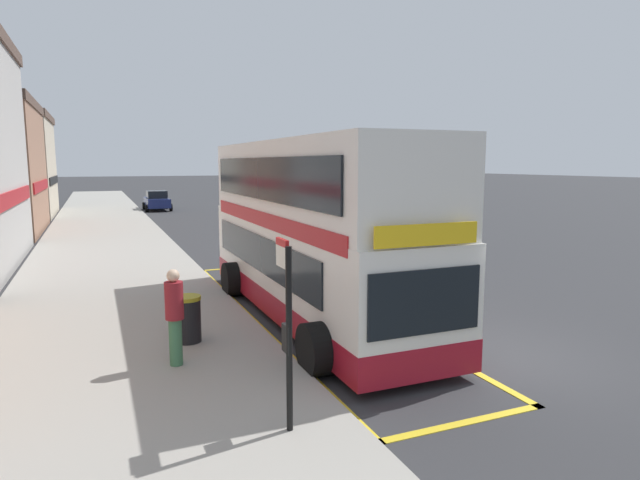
{
  "coord_description": "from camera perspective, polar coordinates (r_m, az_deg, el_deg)",
  "views": [
    {
      "loc": [
        -7.39,
        -8.13,
        3.87
      ],
      "look_at": [
        -2.21,
        4.25,
        1.95
      ],
      "focal_mm": 30.22,
      "sensor_mm": 36.0,
      "label": 1
    }
  ],
  "objects": [
    {
      "name": "ground_plane",
      "position": [
        40.98,
        -12.22,
        2.54
      ],
      "size": [
        260.0,
        260.0,
        0.0
      ],
      "primitive_type": "plane",
      "color": "#333335"
    },
    {
      "name": "pavement_near",
      "position": [
        40.31,
        -22.06,
        2.14
      ],
      "size": [
        6.0,
        76.0,
        0.14
      ],
      "primitive_type": "cube",
      "color": "#A39E93",
      "rests_on": "ground"
    },
    {
      "name": "double_decker_bus",
      "position": [
        13.47,
        -1.01,
        0.43
      ],
      "size": [
        3.18,
        10.25,
        4.4
      ],
      "color": "white",
      "rests_on": "ground"
    },
    {
      "name": "bus_bay_markings",
      "position": [
        14.2,
        -1.55,
        -7.64
      ],
      "size": [
        3.07,
        13.3,
        0.01
      ],
      "color": "yellow",
      "rests_on": "ground"
    },
    {
      "name": "bus_stop_sign",
      "position": [
        7.53,
        -3.5,
        -8.41
      ],
      "size": [
        0.09,
        0.51,
        2.69
      ],
      "color": "black",
      "rests_on": "pavement_near"
    },
    {
      "name": "parked_car_navy_behind",
      "position": [
        46.45,
        -16.89,
        4.01
      ],
      "size": [
        2.09,
        4.2,
        1.62
      ],
      "rotation": [
        0.0,
        0.0,
        0.04
      ],
      "color": "navy",
      "rests_on": "ground"
    },
    {
      "name": "parked_car_navy_kerbside",
      "position": [
        40.66,
        -4.96,
        3.79
      ],
      "size": [
        2.09,
        4.2,
        1.62
      ],
      "rotation": [
        0.0,
        0.0,
        0.01
      ],
      "color": "navy",
      "rests_on": "ground"
    },
    {
      "name": "pedestrian_waiting_near_sign",
      "position": [
        10.35,
        -15.15,
        -7.47
      ],
      "size": [
        0.34,
        0.34,
        1.81
      ],
      "color": "#3F724C",
      "rests_on": "pavement_near"
    },
    {
      "name": "litter_bin",
      "position": [
        11.73,
        -13.83,
        -8.1
      ],
      "size": [
        0.57,
        0.57,
        0.98
      ],
      "color": "black",
      "rests_on": "pavement_near"
    }
  ]
}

